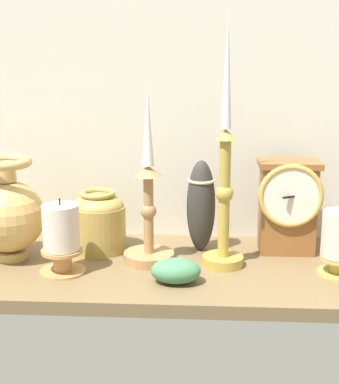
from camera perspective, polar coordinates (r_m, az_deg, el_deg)
The scene contains 10 objects.
ground_plane at distance 111.70cm, azimuth -2.07°, elevation -7.56°, with size 100.00×36.00×2.40cm, color brown.
back_wall at distance 122.53cm, azimuth -1.37°, elevation 10.57°, with size 120.00×2.00×65.00cm, color silver.
mantel_clock at distance 116.84cm, azimuth 11.47°, elevation -1.20°, with size 12.42×9.88×18.57cm.
candlestick_tall_left at distance 106.42cm, azimuth 5.39°, elevation 0.45°, with size 7.65×7.65×45.83cm.
candlestick_tall_center at distance 109.21cm, azimuth -1.85°, elevation -1.93°, with size 9.65×9.65×32.96cm.
brass_vase_bulbous at distance 115.12cm, azimuth -15.43°, elevation -2.00°, with size 13.70×13.70×19.83cm.
brass_vase_jar at distance 117.06cm, azimuth -6.95°, elevation -2.74°, with size 10.82×10.82×12.29cm.
pillar_candle_front at distance 106.63cm, azimuth -10.51°, elevation -4.34°, with size 8.36×8.36×13.83cm.
tall_ceramic_vase at distance 115.69cm, azimuth 3.09°, elevation -1.29°, with size 5.66×5.66×18.40cm.
ivy_sprig at distance 101.84cm, azimuth 0.61°, elevation -7.70°, with size 8.71×6.10×4.34cm.
Camera 1 is at (10.21, -103.38, 39.86)cm, focal length 54.66 mm.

